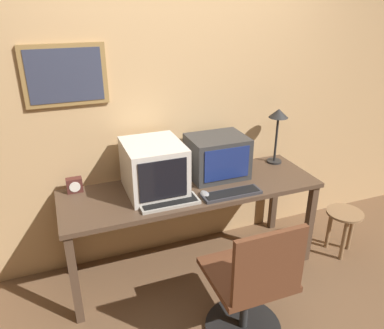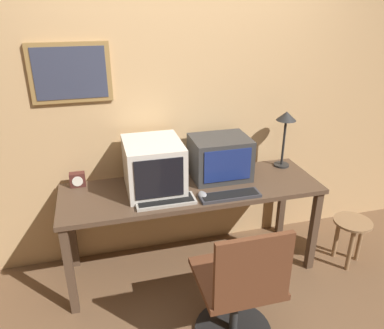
% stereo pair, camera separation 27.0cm
% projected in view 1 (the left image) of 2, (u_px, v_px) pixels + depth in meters
% --- Properties ---
extents(wall_back, '(8.00, 0.08, 2.60)m').
position_uv_depth(wall_back, '(174.00, 104.00, 2.97)').
color(wall_back, tan).
rests_on(wall_back, ground_plane).
extents(desk, '(1.98, 0.63, 0.75)m').
position_uv_depth(desk, '(192.00, 196.00, 2.90)').
color(desk, '#4C3828').
rests_on(desk, ground_plane).
extents(monitor_left, '(0.41, 0.48, 0.38)m').
position_uv_depth(monitor_left, '(154.00, 168.00, 2.74)').
color(monitor_left, beige).
rests_on(monitor_left, desk).
extents(monitor_right, '(0.45, 0.37, 0.33)m').
position_uv_depth(monitor_right, '(217.00, 156.00, 2.99)').
color(monitor_right, '#333333').
rests_on(monitor_right, desk).
extents(keyboard_main, '(0.42, 0.17, 0.03)m').
position_uv_depth(keyboard_main, '(169.00, 202.00, 2.62)').
color(keyboard_main, '#A8A399').
rests_on(keyboard_main, desk).
extents(keyboard_side, '(0.45, 0.13, 0.03)m').
position_uv_depth(keyboard_side, '(232.00, 194.00, 2.74)').
color(keyboard_side, '#333338').
rests_on(keyboard_side, desk).
extents(mouse_near_keyboard, '(0.06, 0.12, 0.03)m').
position_uv_depth(mouse_near_keyboard, '(205.00, 194.00, 2.72)').
color(mouse_near_keyboard, gray).
rests_on(mouse_near_keyboard, desk).
extents(desk_clock, '(0.11, 0.07, 0.11)m').
position_uv_depth(desk_clock, '(74.00, 185.00, 2.77)').
color(desk_clock, '#4C231E').
rests_on(desk_clock, desk).
extents(desk_lamp, '(0.16, 0.16, 0.48)m').
position_uv_depth(desk_lamp, '(278.00, 121.00, 3.15)').
color(desk_lamp, black).
rests_on(desk_lamp, desk).
extents(office_chair, '(0.52, 0.52, 0.92)m').
position_uv_depth(office_chair, '(251.00, 289.00, 2.35)').
color(office_chair, black).
rests_on(office_chair, ground_plane).
extents(side_stool, '(0.31, 0.31, 0.41)m').
position_uv_depth(side_stool, '(343.00, 222.00, 3.22)').
color(side_stool, '#8E6B47').
rests_on(side_stool, ground_plane).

